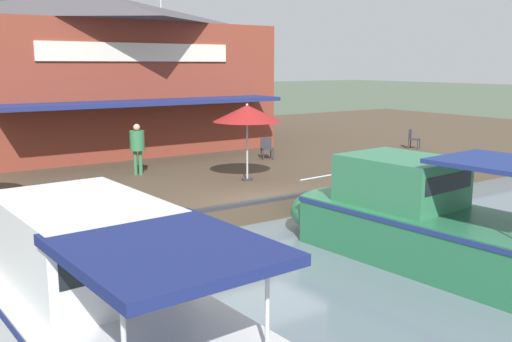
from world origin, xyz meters
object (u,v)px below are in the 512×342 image
cafe_chair_beside_entrance (413,138)px  person_mid_patio (137,143)px  motorboat_second_along (94,306)px  waterfront_restaurant (98,69)px  cafe_chair_far_corner_seat (267,147)px  motorboat_fourth_along (411,220)px  patio_umbrella_mid_patio_left (247,113)px

cafe_chair_beside_entrance → person_mid_patio: (-1.08, -12.66, 0.63)m
motorboat_second_along → waterfront_restaurant: bearing=160.3°
cafe_chair_far_corner_seat → person_mid_patio: 5.61m
waterfront_restaurant → cafe_chair_far_corner_seat: waterfront_restaurant is taller
cafe_chair_beside_entrance → person_mid_patio: person_mid_patio is taller
motorboat_second_along → motorboat_fourth_along: size_ratio=0.96×
person_mid_patio → motorboat_fourth_along: 10.20m
patio_umbrella_mid_patio_left → motorboat_fourth_along: (7.02, -0.26, -1.89)m
patio_umbrella_mid_patio_left → person_mid_patio: (-2.88, -2.57, -1.08)m
cafe_chair_far_corner_seat → cafe_chair_beside_entrance: bearing=79.3°
cafe_chair_far_corner_seat → motorboat_fourth_along: size_ratio=0.11×
waterfront_restaurant → patio_umbrella_mid_patio_left: waterfront_restaurant is taller
cafe_chair_beside_entrance → motorboat_second_along: bearing=-61.9°
person_mid_patio → motorboat_fourth_along: size_ratio=0.23×
patio_umbrella_mid_patio_left → cafe_chair_beside_entrance: bearing=100.1°
waterfront_restaurant → patio_umbrella_mid_patio_left: (10.66, 1.11, -1.32)m
waterfront_restaurant → motorboat_second_along: waterfront_restaurant is taller
cafe_chair_far_corner_seat → motorboat_second_along: size_ratio=0.12×
person_mid_patio → cafe_chair_beside_entrance: bearing=85.1°
motorboat_second_along → motorboat_fourth_along: (-0.66, 7.41, -0.07)m
patio_umbrella_mid_patio_left → motorboat_second_along: (7.69, -7.67, -1.81)m
cafe_chair_beside_entrance → motorboat_fourth_along: (8.82, -10.36, -0.18)m
waterfront_restaurant → cafe_chair_far_corner_seat: size_ratio=16.01×
waterfront_restaurant → person_mid_patio: size_ratio=7.79×
waterfront_restaurant → cafe_chair_far_corner_seat: bearing=28.7°
cafe_chair_far_corner_seat → motorboat_fourth_along: bearing=-17.8°
patio_umbrella_mid_patio_left → cafe_chair_far_corner_seat: bearing=136.2°
waterfront_restaurant → cafe_chair_beside_entrance: waterfront_restaurant is taller
person_mid_patio → motorboat_fourth_along: motorboat_fourth_along is taller
waterfront_restaurant → person_mid_patio: bearing=-10.6°
waterfront_restaurant → cafe_chair_far_corner_seat: 9.10m
patio_umbrella_mid_patio_left → cafe_chair_beside_entrance: (-1.80, 10.09, -1.70)m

